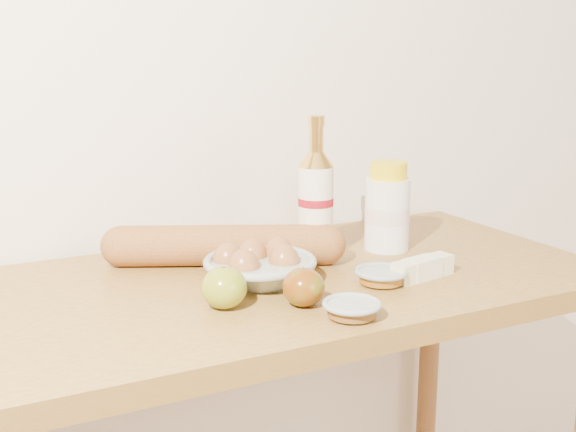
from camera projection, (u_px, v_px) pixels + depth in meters
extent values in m
cube|color=silver|center=(211.00, 51.00, 1.51)|extent=(3.50, 0.02, 2.60)
cube|color=#A47935|center=(281.00, 287.00, 1.32)|extent=(1.20, 0.60, 0.04)
cylinder|color=brown|center=(427.00, 392.00, 1.89)|extent=(0.05, 0.05, 0.86)
cylinder|color=#F0E3CB|center=(316.00, 214.00, 1.41)|extent=(0.08, 0.08, 0.19)
cylinder|color=maroon|center=(316.00, 201.00, 1.40)|extent=(0.08, 0.08, 0.02)
cone|color=gold|center=(316.00, 159.00, 1.38)|extent=(0.08, 0.08, 0.03)
cylinder|color=gold|center=(316.00, 139.00, 1.37)|extent=(0.03, 0.03, 0.05)
cylinder|color=gold|center=(316.00, 121.00, 1.36)|extent=(0.04, 0.04, 0.02)
cylinder|color=white|center=(387.00, 214.00, 1.48)|extent=(0.12, 0.12, 0.15)
cylinder|color=beige|center=(387.00, 214.00, 1.48)|extent=(0.12, 0.12, 0.03)
cylinder|color=yellow|center=(389.00, 170.00, 1.46)|extent=(0.10, 0.10, 0.03)
torus|color=#96A39E|center=(260.00, 262.00, 1.28)|extent=(0.21, 0.21, 0.02)
ellipsoid|color=brown|center=(244.00, 269.00, 1.24)|extent=(0.06, 0.06, 0.07)
ellipsoid|color=brown|center=(284.00, 264.00, 1.27)|extent=(0.06, 0.06, 0.07)
ellipsoid|color=brown|center=(252.00, 258.00, 1.31)|extent=(0.06, 0.06, 0.07)
ellipsoid|color=brown|center=(228.00, 262.00, 1.28)|extent=(0.06, 0.06, 0.07)
ellipsoid|color=brown|center=(278.00, 256.00, 1.32)|extent=(0.06, 0.06, 0.07)
cylinder|color=#A66832|center=(224.00, 245.00, 1.38)|extent=(0.39, 0.24, 0.08)
sphere|color=#A66832|center=(121.00, 246.00, 1.37)|extent=(0.10, 0.10, 0.08)
sphere|color=#A66832|center=(326.00, 244.00, 1.39)|extent=(0.10, 0.10, 0.08)
ellipsoid|color=#A38A20|center=(224.00, 288.00, 1.15)|extent=(0.08, 0.08, 0.07)
cylinder|color=#51311B|center=(224.00, 270.00, 1.15)|extent=(0.01, 0.01, 0.01)
ellipsoid|color=#8E0B07|center=(303.00, 287.00, 1.16)|extent=(0.09, 0.09, 0.06)
cylinder|color=#4D3419|center=(304.00, 271.00, 1.16)|extent=(0.01, 0.01, 0.01)
torus|color=#929F9B|center=(352.00, 304.00, 1.11)|extent=(0.12, 0.12, 0.01)
cylinder|color=brown|center=(352.00, 310.00, 1.12)|extent=(0.10, 0.10, 0.02)
torus|color=gray|center=(381.00, 272.00, 1.27)|extent=(0.11, 0.11, 0.01)
cylinder|color=brown|center=(381.00, 277.00, 1.27)|extent=(0.09, 0.09, 0.02)
cube|color=beige|center=(423.00, 268.00, 1.31)|extent=(0.13, 0.06, 0.04)
cube|color=beige|center=(423.00, 268.00, 1.31)|extent=(0.07, 0.05, 0.04)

